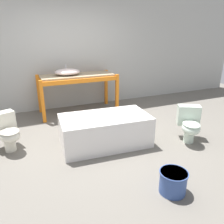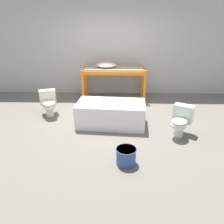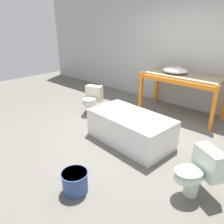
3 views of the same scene
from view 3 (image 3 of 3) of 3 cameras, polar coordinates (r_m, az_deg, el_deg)
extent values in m
plane|color=#666059|center=(4.21, 5.60, -5.84)|extent=(12.00, 12.00, 0.00)
cube|color=#ADADA8|center=(5.54, 20.32, 17.12)|extent=(10.80, 0.08, 3.20)
cube|color=orange|center=(5.33, 7.58, 5.53)|extent=(0.07, 0.07, 0.91)
cube|color=orange|center=(4.61, 25.04, 0.83)|extent=(0.07, 0.07, 0.91)
cube|color=orange|center=(5.89, 11.61, 6.90)|extent=(0.07, 0.07, 0.91)
cube|color=orange|center=(4.80, 16.15, 7.61)|extent=(1.71, 0.06, 0.09)
cube|color=orange|center=(5.42, 19.66, 8.81)|extent=(1.71, 0.06, 0.09)
cube|color=#998466|center=(5.10, 18.10, 8.94)|extent=(1.64, 0.63, 0.04)
ellipsoid|color=silver|center=(5.19, 16.16, 10.41)|extent=(0.58, 0.46, 0.14)
cylinder|color=silver|center=(5.28, 16.94, 11.76)|extent=(0.02, 0.02, 0.08)
cube|color=white|center=(3.86, 4.77, -4.24)|extent=(1.53, 0.89, 0.52)
cube|color=beige|center=(3.80, 4.84, -2.20)|extent=(1.44, 0.81, 0.22)
cylinder|color=silver|center=(3.00, 19.87, -18.03)|extent=(0.18, 0.18, 0.21)
ellipsoid|color=silver|center=(2.85, 19.28, -15.45)|extent=(0.45, 0.48, 0.21)
ellipsoid|color=#A3B3A3|center=(2.81, 19.48, -14.27)|extent=(0.43, 0.45, 0.03)
cube|color=silver|center=(2.92, 23.92, -11.94)|extent=(0.43, 0.35, 0.36)
cylinder|color=silver|center=(5.14, -5.52, 0.84)|extent=(0.18, 0.18, 0.21)
ellipsoid|color=silver|center=(5.02, -5.95, 2.61)|extent=(0.42, 0.46, 0.21)
ellipsoid|color=#B3AF9F|center=(5.00, -5.98, 3.40)|extent=(0.40, 0.44, 0.03)
cube|color=silver|center=(5.20, -4.65, 4.92)|extent=(0.43, 0.31, 0.36)
cylinder|color=#334C8C|center=(2.90, -9.62, -17.55)|extent=(0.32, 0.32, 0.28)
cylinder|color=#334C8C|center=(2.81, -9.80, -15.49)|extent=(0.34, 0.34, 0.02)
camera|label=1|loc=(3.39, -54.97, 10.12)|focal=35.00mm
camera|label=2|loc=(2.60, -89.03, 4.62)|focal=35.00mm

